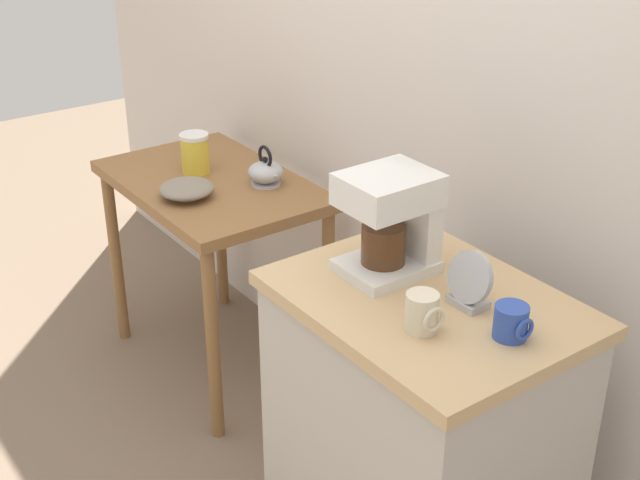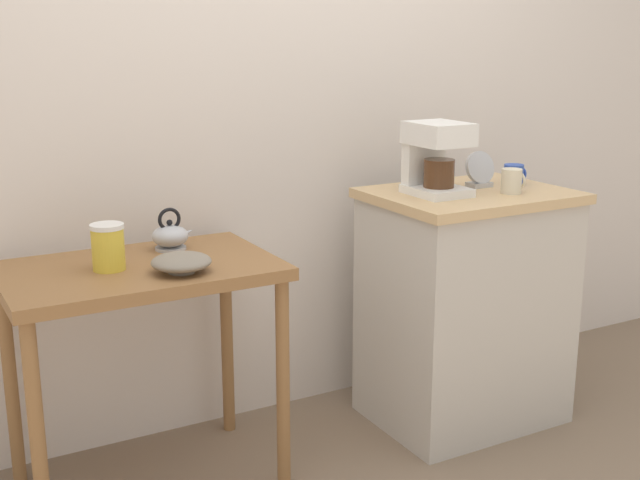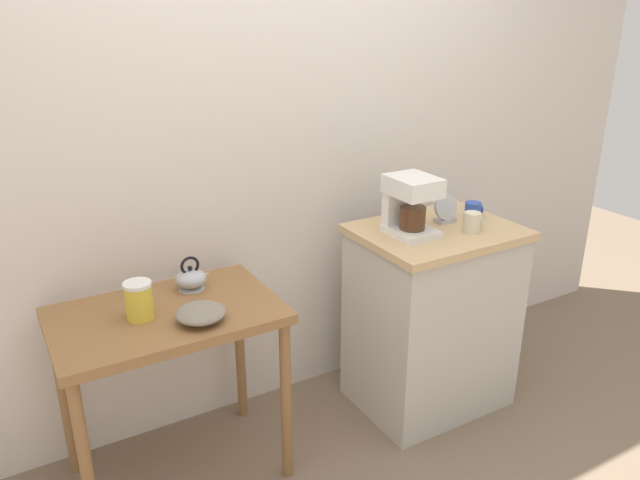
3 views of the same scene
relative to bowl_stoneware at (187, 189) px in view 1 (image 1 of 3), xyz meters
name	(u,v)px [view 1 (image 1 of 3)]	position (x,y,z in m)	size (l,w,h in m)	color
ground_plane	(294,453)	(0.53, 0.06, -0.79)	(8.00, 8.00, 0.00)	#7A6651
back_wall	(443,18)	(0.63, 0.52, 0.61)	(4.40, 0.10, 2.80)	silver
wooden_table	(213,208)	(-0.09, 0.14, -0.14)	(0.84, 0.55, 0.76)	olive
kitchen_counter	(418,447)	(1.14, 0.04, -0.34)	(0.72, 0.55, 0.90)	#BCB7AD
bowl_stoneware	(187,189)	(0.00, 0.00, 0.00)	(0.18, 0.18, 0.06)	gray
teakettle	(266,172)	(0.06, 0.28, 0.01)	(0.15, 0.12, 0.14)	#B2B5BA
canister_enamel	(195,153)	(-0.18, 0.13, 0.04)	(0.10, 0.10, 0.14)	gold
coffee_maker	(394,218)	(0.98, 0.06, 0.25)	(0.18, 0.22, 0.26)	white
mug_blue	(512,322)	(1.37, 0.07, 0.15)	(0.08, 0.08, 0.08)	#2D4CAD
mug_small_cream	(423,313)	(1.24, -0.07, 0.15)	(0.08, 0.07, 0.09)	beige
table_clock	(469,283)	(1.22, 0.09, 0.17)	(0.12, 0.06, 0.14)	#B2B5BA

